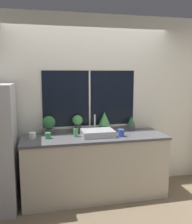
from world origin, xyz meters
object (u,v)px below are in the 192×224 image
sink (98,133)px  potted_plant_center_left (77,122)px  potted_plant_far_right (131,123)px  soap_bottle (76,132)px  mug_blue (121,133)px  mug_green (48,136)px  mug_white (32,135)px  potted_plant_center_right (104,120)px  potted_plant_far_left (49,123)px

sink → potted_plant_center_left: 0.39m
potted_plant_far_right → soap_bottle: size_ratio=1.40×
potted_plant_far_right → mug_blue: potted_plant_far_right is taller
potted_plant_far_right → mug_blue: bearing=-128.7°
potted_plant_center_left → mug_green: potted_plant_center_left is taller
soap_bottle → potted_plant_center_left: bearing=75.4°
mug_white → mug_blue: mug_blue is taller
soap_bottle → mug_green: size_ratio=1.87×
mug_blue → potted_plant_center_right: bearing=112.0°
sink → potted_plant_far_left: size_ratio=1.69×
potted_plant_center_left → mug_blue: 0.69m
soap_bottle → mug_white: soap_bottle is taller
sink → mug_green: bearing=178.8°
sink → mug_green: sink is taller
potted_plant_far_left → potted_plant_far_right: size_ratio=1.24×
soap_bottle → mug_blue: size_ratio=1.50×
mug_green → potted_plant_center_left: bearing=29.5°
mug_white → potted_plant_center_left: bearing=17.3°
potted_plant_far_right → sink: bearing=-156.1°
potted_plant_far_left → soap_bottle: potted_plant_far_left is taller
potted_plant_far_right → soap_bottle: (-0.93, -0.25, -0.04)m
mug_green → mug_blue: 1.04m
potted_plant_center_left → mug_blue: bearing=-32.8°
potted_plant_far_left → mug_white: 0.34m
mug_green → mug_blue: bearing=-6.1°
mug_blue → mug_green: bearing=173.9°
sink → mug_white: bearing=175.9°
potted_plant_far_left → potted_plant_center_left: 0.43m
potted_plant_center_right → mug_green: (-0.88, -0.26, -0.14)m
potted_plant_center_left → mug_green: (-0.46, -0.26, -0.12)m
potted_plant_far_left → potted_plant_far_right: 1.30m
sink → potted_plant_far_left: sink is taller
potted_plant_center_right → mug_blue: potted_plant_center_right is taller
sink → potted_plant_center_left: sink is taller
potted_plant_center_left → potted_plant_far_left: bearing=180.0°
mug_green → mug_white: bearing=166.5°
soap_bottle → mug_green: bearing=-178.3°
potted_plant_center_right → potted_plant_far_left: bearing=180.0°
potted_plant_far_left → potted_plant_far_right: (1.30, 0.00, -0.05)m
mug_blue → potted_plant_far_right: bearing=51.3°
potted_plant_center_right → mug_white: 1.12m
potted_plant_far_right → mug_green: 1.35m
mug_white → mug_green: size_ratio=1.12×
potted_plant_center_right → potted_plant_far_right: (0.44, 0.00, -0.07)m
mug_green → mug_blue: (1.03, -0.11, 0.01)m
sink → mug_green: 0.71m
potted_plant_center_right → sink: bearing=-122.1°
sink → soap_bottle: size_ratio=2.95×
potted_plant_center_right → mug_white: size_ratio=3.22×
sink → potted_plant_far_left: 0.74m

